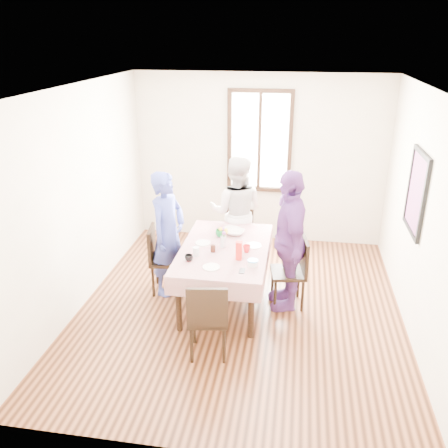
{
  "coord_description": "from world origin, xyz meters",
  "views": [
    {
      "loc": [
        0.62,
        -5.07,
        3.25
      ],
      "look_at": [
        -0.22,
        0.09,
        1.1
      ],
      "focal_mm": 37.59,
      "sensor_mm": 36.0,
      "label": 1
    }
  ],
  "objects_px": {
    "chair_left": "(167,260)",
    "person_left": "(167,234)",
    "chair_far": "(236,235)",
    "chair_near": "(208,317)",
    "chair_right": "(288,272)",
    "dining_table": "(225,275)",
    "person_far": "(236,212)",
    "person_right": "(288,241)"
  },
  "relations": [
    {
      "from": "person_far",
      "to": "person_right",
      "type": "relative_size",
      "value": 0.93
    },
    {
      "from": "dining_table",
      "to": "chair_left",
      "type": "xyz_separation_m",
      "value": [
        -0.8,
        0.15,
        0.08
      ]
    },
    {
      "from": "chair_near",
      "to": "chair_far",
      "type": "bearing_deg",
      "value": 81.91
    },
    {
      "from": "person_left",
      "to": "person_far",
      "type": "bearing_deg",
      "value": -21.08
    },
    {
      "from": "chair_left",
      "to": "chair_right",
      "type": "relative_size",
      "value": 1.0
    },
    {
      "from": "dining_table",
      "to": "chair_right",
      "type": "xyz_separation_m",
      "value": [
        0.8,
        0.05,
        0.08
      ]
    },
    {
      "from": "chair_left",
      "to": "chair_near",
      "type": "distance_m",
      "value": 1.47
    },
    {
      "from": "person_right",
      "to": "chair_far",
      "type": "bearing_deg",
      "value": -153.72
    },
    {
      "from": "chair_far",
      "to": "person_right",
      "type": "relative_size",
      "value": 0.51
    },
    {
      "from": "chair_left",
      "to": "person_far",
      "type": "bearing_deg",
      "value": 130.42
    },
    {
      "from": "chair_far",
      "to": "person_far",
      "type": "height_order",
      "value": "person_far"
    },
    {
      "from": "chair_left",
      "to": "person_left",
      "type": "height_order",
      "value": "person_left"
    },
    {
      "from": "chair_near",
      "to": "person_far",
      "type": "height_order",
      "value": "person_far"
    },
    {
      "from": "chair_right",
      "to": "person_far",
      "type": "xyz_separation_m",
      "value": [
        -0.8,
        1.01,
        0.38
      ]
    },
    {
      "from": "chair_far",
      "to": "person_right",
      "type": "xyz_separation_m",
      "value": [
        0.78,
        -1.03,
        0.44
      ]
    },
    {
      "from": "person_left",
      "to": "chair_left",
      "type": "bearing_deg",
      "value": 109.25
    },
    {
      "from": "chair_right",
      "to": "chair_near",
      "type": "height_order",
      "value": "same"
    },
    {
      "from": "dining_table",
      "to": "chair_left",
      "type": "relative_size",
      "value": 1.73
    },
    {
      "from": "chair_right",
      "to": "person_far",
      "type": "bearing_deg",
      "value": 28.84
    },
    {
      "from": "chair_right",
      "to": "person_left",
      "type": "height_order",
      "value": "person_left"
    },
    {
      "from": "chair_far",
      "to": "chair_near",
      "type": "xyz_separation_m",
      "value": [
        0.0,
        -2.17,
        0.0
      ]
    },
    {
      "from": "chair_left",
      "to": "person_left",
      "type": "bearing_deg",
      "value": 81.52
    },
    {
      "from": "chair_right",
      "to": "person_right",
      "type": "xyz_separation_m",
      "value": [
        -0.02,
        0.0,
        0.44
      ]
    },
    {
      "from": "dining_table",
      "to": "chair_far",
      "type": "height_order",
      "value": "chair_far"
    },
    {
      "from": "chair_right",
      "to": "person_left",
      "type": "bearing_deg",
      "value": 77.04
    },
    {
      "from": "chair_left",
      "to": "person_far",
      "type": "xyz_separation_m",
      "value": [
        0.8,
        0.92,
        0.38
      ]
    },
    {
      "from": "dining_table",
      "to": "chair_near",
      "type": "height_order",
      "value": "chair_near"
    },
    {
      "from": "chair_right",
      "to": "chair_far",
      "type": "height_order",
      "value": "same"
    },
    {
      "from": "chair_far",
      "to": "person_far",
      "type": "distance_m",
      "value": 0.38
    },
    {
      "from": "chair_far",
      "to": "person_left",
      "type": "distance_m",
      "value": 1.27
    },
    {
      "from": "chair_left",
      "to": "person_far",
      "type": "relative_size",
      "value": 0.55
    },
    {
      "from": "dining_table",
      "to": "person_far",
      "type": "bearing_deg",
      "value": 90.0
    },
    {
      "from": "chair_right",
      "to": "person_far",
      "type": "relative_size",
      "value": 0.55
    },
    {
      "from": "chair_far",
      "to": "person_far",
      "type": "relative_size",
      "value": 0.55
    },
    {
      "from": "dining_table",
      "to": "chair_far",
      "type": "relative_size",
      "value": 1.73
    },
    {
      "from": "dining_table",
      "to": "person_left",
      "type": "xyz_separation_m",
      "value": [
        -0.78,
        0.15,
        0.45
      ]
    },
    {
      "from": "chair_near",
      "to": "person_far",
      "type": "distance_m",
      "value": 2.18
    },
    {
      "from": "chair_far",
      "to": "chair_near",
      "type": "relative_size",
      "value": 1.0
    },
    {
      "from": "chair_right",
      "to": "person_left",
      "type": "distance_m",
      "value": 1.62
    },
    {
      "from": "chair_near",
      "to": "person_far",
      "type": "bearing_deg",
      "value": 81.91
    },
    {
      "from": "dining_table",
      "to": "person_left",
      "type": "distance_m",
      "value": 0.91
    },
    {
      "from": "chair_far",
      "to": "chair_near",
      "type": "height_order",
      "value": "same"
    }
  ]
}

